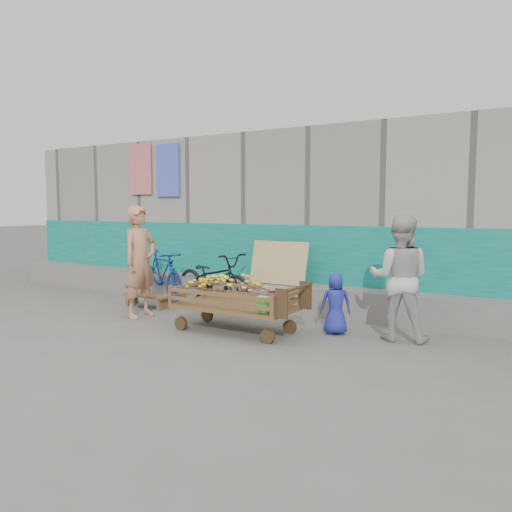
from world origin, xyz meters
The scene contains 9 objects.
ground centered at (0.00, 0.00, 0.00)m, with size 80.00×80.00×0.00m, color #5B5A53.
building_wall centered at (0.00, 4.05, 1.47)m, with size 12.00×3.50×3.00m.
banana_cart centered at (0.40, 0.72, 0.52)m, with size 1.81×0.82×0.77m.
bench centered at (-1.77, 1.35, 0.16)m, with size 0.88×0.26×0.22m.
vendor_man centered at (-1.34, 0.77, 0.86)m, with size 0.63×0.41×1.72m, color #B57655.
woman centered at (2.45, 1.45, 0.80)m, with size 0.78×0.60×1.60m, color #BABAB5.
child centered at (1.65, 1.30, 0.41)m, with size 0.40×0.26×0.83m, color navy.
bicycle_dark centered at (-0.86, 2.02, 0.46)m, with size 0.62×1.77×0.93m, color black.
bicycle_blue centered at (-2.04, 2.05, 0.46)m, with size 0.43×1.52×0.91m, color navy.
Camera 1 is at (4.10, -4.86, 1.68)m, focal length 35.00 mm.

